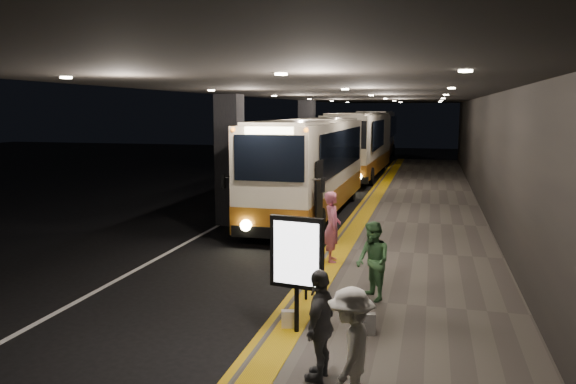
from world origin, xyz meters
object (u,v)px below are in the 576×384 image
Objects in this scene: coach_third at (376,137)px; bag_plain at (289,319)px; passenger_waiting_grey at (320,324)px; info_sign at (297,255)px; passenger_waiting_green at (373,261)px; coach_second at (359,147)px; coach_main at (311,171)px; passenger_boarding at (332,227)px; bag_polka at (366,324)px; stanchion_post at (306,271)px; passenger_waiting_white at (351,350)px.

coach_third is 35.74m from bag_plain.
info_sign reaches higher than passenger_waiting_grey.
coach_second is at bearing 153.73° from passenger_waiting_green.
passenger_waiting_grey reaches higher than bag_plain.
coach_third is at bearing 90.48° from coach_main.
passenger_boarding is 0.88× the size of info_sign.
coach_main is 11.62m from bag_polka.
stanchion_post is (-1.35, 1.44, 0.41)m from bag_polka.
bag_plain is (-0.88, 1.67, -0.63)m from passenger_waiting_grey.
passenger_waiting_grey is at bearing -55.89° from info_sign.
coach_second reaches higher than passenger_waiting_grey.
coach_third is 7.46× the size of passenger_waiting_white.
passenger_boarding is 4.61m from info_sign.
bag_plain is at bearing -145.21° from passenger_waiting_grey.
passenger_boarding is at bearing 90.29° from bag_plain.
coach_main is 7.00× the size of passenger_waiting_white.
bag_polka is at bearing -31.29° from passenger_waiting_green.
passenger_waiting_white reaches higher than bag_polka.
info_sign is at bearing -170.44° from bag_polka.
coach_third is 35.87m from info_sign.
coach_main reaches higher than passenger_waiting_grey.
coach_second is 23.71m from bag_polka.
passenger_boarding reaches higher than passenger_waiting_green.
coach_third is 6.72× the size of passenger_boarding.
coach_main reaches higher than stanchion_post.
bag_polka is at bearing -86.36° from coach_third.
info_sign is at bearing 170.17° from passenger_boarding.
passenger_boarding is 4.82× the size of bag_polka.
stanchion_post is at bearing -108.89° from passenger_waiting_green.
passenger_waiting_grey is at bearing -76.89° from coach_main.
coach_main is 13.10m from passenger_waiting_grey.
coach_second is at bearing 103.94° from info_sign.
coach_third is at bearing -8.62° from passenger_boarding.
bag_plain is at bearing -84.42° from coach_second.
bag_plain is (-1.33, -0.04, -0.03)m from bag_polka.
coach_second reaches higher than bag_plain.
bag_polka is (1.35, -4.38, -0.69)m from passenger_boarding.
passenger_waiting_grey reaches higher than passenger_waiting_green.
coach_second is 22.12m from stanchion_post.
coach_main is at bearing 110.18° from info_sign.
passenger_waiting_white is (3.41, -13.50, -0.71)m from coach_main.
passenger_waiting_green is 4.31× the size of bag_polka.
info_sign is (-1.15, -0.19, 1.16)m from bag_polka.
passenger_waiting_grey is (0.90, -6.09, -0.09)m from passenger_boarding.
coach_main is 0.94× the size of coach_third.
bag_polka is 0.31× the size of stanchion_post.
passenger_waiting_green is at bearing 70.93° from info_sign.
passenger_waiting_white is 4.34× the size of bag_polka.
coach_main is 11.46m from info_sign.
coach_main is at bearing -164.45° from passenger_waiting_white.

